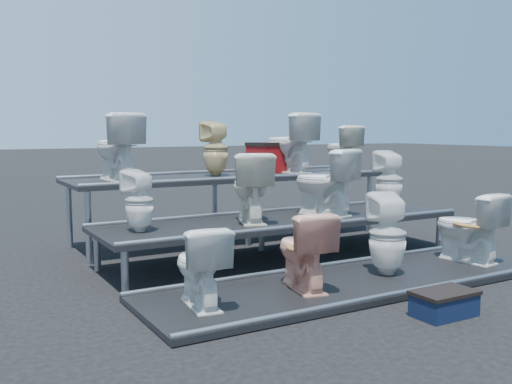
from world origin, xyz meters
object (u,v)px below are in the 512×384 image
toilet_7 (389,180)px  toilet_5 (251,187)px  toilet_2 (388,234)px  toilet_8 (117,147)px  toilet_0 (200,265)px  toilet_3 (468,227)px  toilet_10 (289,143)px  toilet_6 (324,182)px  toilet_1 (303,250)px  step_stool (444,305)px  red_crate (269,159)px  toilet_4 (139,201)px  toilet_11 (342,148)px  toilet_9 (216,148)px

toilet_7 → toilet_5: bearing=11.1°
toilet_2 → toilet_8: size_ratio=1.01×
toilet_0 → toilet_7: (3.20, 1.30, 0.44)m
toilet_3 → toilet_10: 2.79m
toilet_3 → toilet_6: toilet_6 is taller
toilet_1 → toilet_8: bearing=-60.1°
toilet_1 → step_stool: size_ratio=1.44×
toilet_5 → red_crate: 1.89m
toilet_4 → step_stool: toilet_4 is taller
toilet_6 → toilet_0: bearing=12.5°
toilet_10 → toilet_11: size_ratio=1.25×
toilet_4 → toilet_3: bearing=137.3°
toilet_6 → toilet_7: bearing=161.8°
toilet_6 → toilet_11: 1.86m
toilet_1 → toilet_3: 2.13m
toilet_1 → red_crate: 3.16m
toilet_2 → toilet_7: size_ratio=1.08×
toilet_4 → toilet_10: 2.95m
toilet_3 → red_crate: 2.96m
step_stool → red_crate: bearing=79.6°
toilet_0 → toilet_10: bearing=-127.3°
toilet_2 → red_crate: size_ratio=1.54×
toilet_3 → toilet_8: toilet_8 is taller
toilet_6 → toilet_10: toilet_10 is taller
toilet_1 → toilet_11: (2.48, 2.60, 0.78)m
toilet_2 → toilet_6: bearing=-78.9°
toilet_1 → step_stool: 1.25m
toilet_10 → toilet_5: bearing=35.6°
toilet_1 → red_crate: (1.34, 2.79, 0.64)m
red_crate → toilet_9: bearing=-175.5°
toilet_10 → toilet_4: bearing=18.2°
toilet_5 → toilet_10: 1.92m
toilet_2 → toilet_11: toilet_11 is taller
toilet_4 → toilet_10: toilet_10 is taller
toilet_5 → toilet_11: toilet_11 is taller
toilet_5 → step_stool: (0.43, -2.33, -0.75)m
toilet_8 → toilet_11: size_ratio=1.20×
toilet_8 → toilet_2: bearing=120.2°
toilet_2 → toilet_11: bearing=-100.0°
toilet_5 → red_crate: bearing=-106.7°
step_stool → toilet_1: bearing=121.7°
toilet_2 → toilet_5: size_ratio=1.05×
toilet_6 → toilet_10: bearing=-123.7°
toilet_2 → toilet_10: 2.78m
toilet_0 → toilet_1: (1.00, 0.00, 0.02)m
toilet_10 → red_crate: toilet_10 is taller
toilet_3 → toilet_5: toilet_5 is taller
toilet_3 → step_stool: bearing=27.5°
toilet_4 → toilet_10: bearing=-173.9°
toilet_1 → toilet_6: 1.81m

